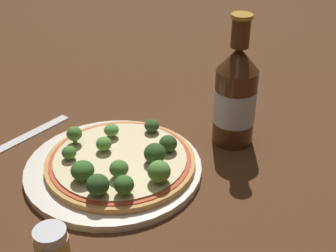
% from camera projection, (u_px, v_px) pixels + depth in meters
% --- Properties ---
extents(ground_plane, '(3.00, 3.00, 0.00)m').
position_uv_depth(ground_plane, '(109.00, 168.00, 0.74)').
color(ground_plane, '#4C2D19').
extents(plate, '(0.28, 0.28, 0.01)m').
position_uv_depth(plate, '(116.00, 167.00, 0.74)').
color(plate, silver).
rests_on(plate, ground_plane).
extents(pizza, '(0.23, 0.23, 0.01)m').
position_uv_depth(pizza, '(120.00, 161.00, 0.73)').
color(pizza, tan).
rests_on(pizza, plate).
extents(broccoli_floret_0, '(0.03, 0.03, 0.03)m').
position_uv_depth(broccoli_floret_0, '(124.00, 185.00, 0.64)').
color(broccoli_floret_0, '#6B8E51').
rests_on(broccoli_floret_0, pizza).
extents(broccoli_floret_1, '(0.03, 0.03, 0.03)m').
position_uv_depth(broccoli_floret_1, '(168.00, 144.00, 0.73)').
color(broccoli_floret_1, '#6B8E51').
rests_on(broccoli_floret_1, pizza).
extents(broccoli_floret_2, '(0.03, 0.03, 0.03)m').
position_uv_depth(broccoli_floret_2, '(155.00, 153.00, 0.71)').
color(broccoli_floret_2, '#6B8E51').
rests_on(broccoli_floret_2, pizza).
extents(broccoli_floret_3, '(0.03, 0.03, 0.03)m').
position_uv_depth(broccoli_floret_3, '(119.00, 169.00, 0.67)').
color(broccoli_floret_3, '#6B8E51').
rests_on(broccoli_floret_3, pizza).
extents(broccoli_floret_4, '(0.03, 0.03, 0.03)m').
position_uv_depth(broccoli_floret_4, '(160.00, 171.00, 0.67)').
color(broccoli_floret_4, '#6B8E51').
rests_on(broccoli_floret_4, pizza).
extents(broccoli_floret_5, '(0.02, 0.02, 0.02)m').
position_uv_depth(broccoli_floret_5, '(69.00, 153.00, 0.72)').
color(broccoli_floret_5, '#6B8E51').
rests_on(broccoli_floret_5, pizza).
extents(broccoli_floret_6, '(0.02, 0.02, 0.03)m').
position_uv_depth(broccoli_floret_6, '(74.00, 134.00, 0.75)').
color(broccoli_floret_6, '#6B8E51').
rests_on(broccoli_floret_6, pizza).
extents(broccoli_floret_7, '(0.02, 0.02, 0.02)m').
position_uv_depth(broccoli_floret_7, '(104.00, 144.00, 0.73)').
color(broccoli_floret_7, '#6B8E51').
rests_on(broccoli_floret_7, pizza).
extents(broccoli_floret_8, '(0.03, 0.03, 0.03)m').
position_uv_depth(broccoli_floret_8, '(98.00, 185.00, 0.64)').
color(broccoli_floret_8, '#6B8E51').
rests_on(broccoli_floret_8, pizza).
extents(broccoli_floret_9, '(0.02, 0.02, 0.02)m').
position_uv_depth(broccoli_floret_9, '(111.00, 130.00, 0.77)').
color(broccoli_floret_9, '#6B8E51').
rests_on(broccoli_floret_9, pizza).
extents(broccoli_floret_10, '(0.02, 0.02, 0.02)m').
position_uv_depth(broccoli_floret_10, '(152.00, 126.00, 0.78)').
color(broccoli_floret_10, '#6B8E51').
rests_on(broccoli_floret_10, pizza).
extents(broccoli_floret_11, '(0.03, 0.03, 0.03)m').
position_uv_depth(broccoli_floret_11, '(83.00, 170.00, 0.67)').
color(broccoli_floret_11, '#6B8E51').
rests_on(broccoli_floret_11, pizza).
extents(beer_bottle, '(0.07, 0.07, 0.22)m').
position_uv_depth(beer_bottle, '(235.00, 96.00, 0.77)').
color(beer_bottle, '#472814').
rests_on(beer_bottle, ground_plane).
extents(pepper_shaker, '(0.04, 0.04, 0.06)m').
position_uv_depth(pepper_shaker, '(53.00, 250.00, 0.55)').
color(pepper_shaker, tan).
rests_on(pepper_shaker, ground_plane).
extents(fork, '(0.02, 0.20, 0.00)m').
position_uv_depth(fork, '(22.00, 138.00, 0.82)').
color(fork, silver).
rests_on(fork, ground_plane).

